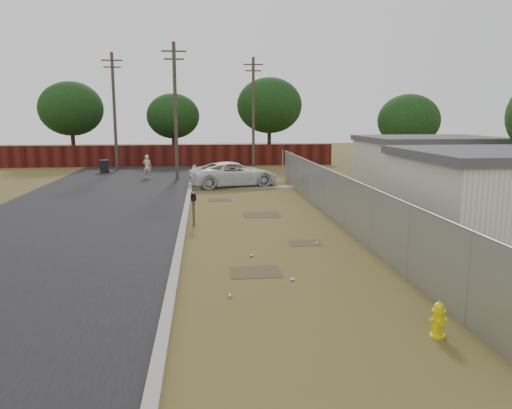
{
  "coord_description": "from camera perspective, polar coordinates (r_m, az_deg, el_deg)",
  "views": [
    {
      "loc": [
        -2.15,
        -18.11,
        4.25
      ],
      "look_at": [
        -0.32,
        -0.56,
        1.1
      ],
      "focal_mm": 35.0,
      "sensor_mm": 36.0,
      "label": 1
    }
  ],
  "objects": [
    {
      "name": "fire_hydrant",
      "position": [
        10.51,
        20.1,
        -12.32
      ],
      "size": [
        0.34,
        0.35,
        0.74
      ],
      "color": "yellow",
      "rests_on": "ground"
    },
    {
      "name": "pickup_truck",
      "position": [
        30.49,
        -2.53,
        3.5
      ],
      "size": [
        5.82,
        3.75,
        1.49
      ],
      "primitive_type": "imported",
      "rotation": [
        0.0,
        0.0,
        1.83
      ],
      "color": "silver",
      "rests_on": "ground"
    },
    {
      "name": "street",
      "position": [
        26.9,
        -15.72,
        0.68
      ],
      "size": [
        15.1,
        60.0,
        0.12
      ],
      "color": "black",
      "rests_on": "ground"
    },
    {
      "name": "chainlink_fence",
      "position": [
        20.15,
        9.32,
        0.12
      ],
      "size": [
        0.1,
        27.06,
        2.02
      ],
      "color": "gray",
      "rests_on": "ground"
    },
    {
      "name": "mailbox",
      "position": [
        19.52,
        -7.17,
        0.58
      ],
      "size": [
        0.23,
        0.57,
        1.32
      ],
      "color": "brown",
      "rests_on": "ground"
    },
    {
      "name": "houses",
      "position": [
        24.47,
        23.1,
        3.0
      ],
      "size": [
        9.3,
        17.24,
        3.1
      ],
      "color": "silver",
      "rests_on": "ground"
    },
    {
      "name": "scattered_litter",
      "position": [
        14.31,
        2.24,
        -7.0
      ],
      "size": [
        3.27,
        4.84,
        0.07
      ],
      "color": "silver",
      "rests_on": "ground"
    },
    {
      "name": "privacy_fence",
      "position": [
        43.42,
        -11.05,
        5.5
      ],
      "size": [
        30.0,
        0.12,
        1.8
      ],
      "primitive_type": "cube",
      "color": "#4E1710",
      "rests_on": "ground"
    },
    {
      "name": "horizon_trees",
      "position": [
        41.78,
        -1.86,
        10.62
      ],
      "size": [
        33.32,
        31.94,
        7.78
      ],
      "color": "#352418",
      "rests_on": "ground"
    },
    {
      "name": "ground",
      "position": [
        18.73,
        0.81,
        -3.0
      ],
      "size": [
        120.0,
        120.0,
        0.0
      ],
      "primitive_type": "plane",
      "color": "brown",
      "rests_on": "ground"
    },
    {
      "name": "pedestrian",
      "position": [
        35.05,
        -12.32,
        4.25
      ],
      "size": [
        0.68,
        0.54,
        1.63
      ],
      "primitive_type": "imported",
      "rotation": [
        0.0,
        0.0,
        2.85
      ],
      "color": "#C5B591",
      "rests_on": "ground"
    },
    {
      "name": "trash_bin",
      "position": [
        39.29,
        -16.96,
        4.2
      ],
      "size": [
        0.81,
        0.79,
        0.98
      ],
      "color": "black",
      "rests_on": "ground"
    },
    {
      "name": "utility_poles",
      "position": [
        38.81,
        -8.31,
        10.66
      ],
      "size": [
        12.6,
        8.24,
        9.0
      ],
      "color": "#4D4333",
      "rests_on": "ground"
    }
  ]
}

